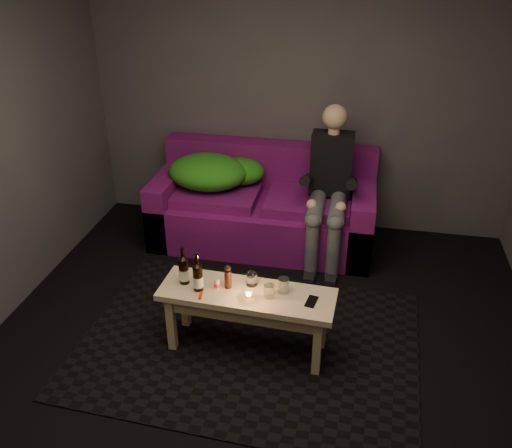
{
  "coord_description": "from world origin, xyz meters",
  "views": [
    {
      "loc": [
        0.55,
        -2.7,
        2.66
      ],
      "look_at": [
        -0.21,
        1.15,
        0.51
      ],
      "focal_mm": 38.0,
      "sensor_mm": 36.0,
      "label": 1
    }
  ],
  "objects_px": {
    "sofa": "(264,209)",
    "beer_bottle_b": "(198,277)",
    "beer_bottle_a": "(184,270)",
    "person": "(329,184)",
    "steel_cup": "(283,285)",
    "coffee_table": "(247,302)"
  },
  "relations": [
    {
      "from": "sofa",
      "to": "person",
      "type": "height_order",
      "value": "person"
    },
    {
      "from": "steel_cup",
      "to": "sofa",
      "type": "bearing_deg",
      "value": 105.11
    },
    {
      "from": "person",
      "to": "steel_cup",
      "type": "height_order",
      "value": "person"
    },
    {
      "from": "person",
      "to": "coffee_table",
      "type": "distance_m",
      "value": 1.52
    },
    {
      "from": "beer_bottle_b",
      "to": "sofa",
      "type": "bearing_deg",
      "value": 84.45
    },
    {
      "from": "person",
      "to": "beer_bottle_b",
      "type": "xyz_separation_m",
      "value": [
        -0.76,
        -1.46,
        -0.11
      ]
    },
    {
      "from": "beer_bottle_b",
      "to": "steel_cup",
      "type": "xyz_separation_m",
      "value": [
        0.57,
        0.09,
        -0.05
      ]
    },
    {
      "from": "person",
      "to": "beer_bottle_a",
      "type": "bearing_deg",
      "value": -122.32
    },
    {
      "from": "beer_bottle_a",
      "to": "beer_bottle_b",
      "type": "bearing_deg",
      "value": -27.37
    },
    {
      "from": "steel_cup",
      "to": "beer_bottle_b",
      "type": "bearing_deg",
      "value": -171.23
    },
    {
      "from": "coffee_table",
      "to": "beer_bottle_b",
      "type": "distance_m",
      "value": 0.38
    },
    {
      "from": "sofa",
      "to": "steel_cup",
      "type": "relative_size",
      "value": 19.59
    },
    {
      "from": "steel_cup",
      "to": "person",
      "type": "bearing_deg",
      "value": 82.01
    },
    {
      "from": "sofa",
      "to": "beer_bottle_b",
      "type": "relative_size",
      "value": 7.26
    },
    {
      "from": "beer_bottle_a",
      "to": "person",
      "type": "bearing_deg",
      "value": 57.68
    },
    {
      "from": "sofa",
      "to": "coffee_table",
      "type": "distance_m",
      "value": 1.6
    },
    {
      "from": "beer_bottle_a",
      "to": "beer_bottle_b",
      "type": "height_order",
      "value": "beer_bottle_a"
    },
    {
      "from": "sofa",
      "to": "steel_cup",
      "type": "bearing_deg",
      "value": -74.89
    },
    {
      "from": "coffee_table",
      "to": "steel_cup",
      "type": "distance_m",
      "value": 0.28
    },
    {
      "from": "sofa",
      "to": "steel_cup",
      "type": "distance_m",
      "value": 1.61
    },
    {
      "from": "sofa",
      "to": "beer_bottle_b",
      "type": "height_order",
      "value": "sofa"
    },
    {
      "from": "beer_bottle_b",
      "to": "steel_cup",
      "type": "height_order",
      "value": "beer_bottle_b"
    }
  ]
}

